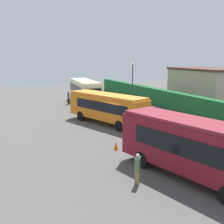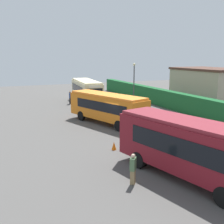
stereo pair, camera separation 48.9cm
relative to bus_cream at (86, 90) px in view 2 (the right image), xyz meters
name	(u,v)px [view 2 (the right image)]	position (x,y,z in m)	size (l,w,h in m)	color
ground_plane	(119,128)	(14.30, -1.37, -1.88)	(83.82, 83.82, 0.00)	#514F4C
bus_cream	(86,90)	(0.00, 0.00, 0.00)	(9.74, 3.33, 3.27)	beige
bus_orange	(107,107)	(12.42, -1.84, -0.14)	(9.45, 5.29, 2.99)	orange
bus_maroon	(189,146)	(25.71, -2.39, 0.01)	(9.30, 4.57, 3.29)	maroon
person_left	(70,97)	(-0.12, -2.39, -0.93)	(0.55, 0.39, 1.80)	black
person_center	(133,168)	(25.06, -5.44, -1.00)	(0.50, 0.49, 1.68)	olive
hedge_row	(204,108)	(14.30, 8.78, -0.77)	(53.91, 1.17, 2.22)	#1A582B
depot_building	(208,86)	(7.66, 15.27, 0.66)	(10.14, 6.44, 5.04)	tan
traffic_cone	(114,146)	(19.78, -4.25, -1.58)	(0.36, 0.36, 0.60)	orange
lamppost	(134,79)	(4.44, 5.31, 1.69)	(0.36, 0.36, 5.74)	#38383D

